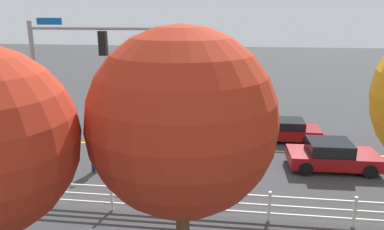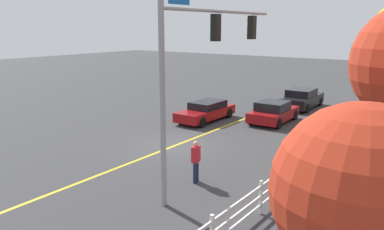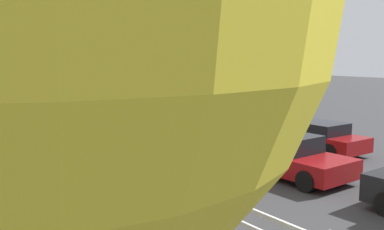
% 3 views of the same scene
% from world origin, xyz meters
% --- Properties ---
extents(ground_plane, '(120.00, 120.00, 0.00)m').
position_xyz_m(ground_plane, '(0.00, 0.00, 0.00)').
color(ground_plane, '#38383A').
extents(lane_center_stripe, '(28.00, 0.16, 0.01)m').
position_xyz_m(lane_center_stripe, '(-4.00, 0.00, 0.00)').
color(lane_center_stripe, gold).
rests_on(lane_center_stripe, ground_plane).
extents(signal_assembly, '(7.48, 0.38, 6.97)m').
position_xyz_m(signal_assembly, '(3.29, 3.96, 4.91)').
color(signal_assembly, gray).
rests_on(signal_assembly, ground_plane).
extents(car_0, '(4.17, 2.12, 1.37)m').
position_xyz_m(car_0, '(-7.72, 1.93, 0.66)').
color(car_0, maroon).
rests_on(car_0, ground_plane).
extents(car_1, '(4.70, 1.84, 1.26)m').
position_xyz_m(car_1, '(-5.63, -1.82, 0.63)').
color(car_1, maroon).
rests_on(car_1, ground_plane).
extents(pedestrian, '(0.46, 0.36, 1.69)m').
position_xyz_m(pedestrian, '(3.27, 3.68, 0.93)').
color(pedestrian, '#191E3F').
rests_on(pedestrian, ground_plane).
extents(white_rail_fence, '(26.10, 0.10, 1.15)m').
position_xyz_m(white_rail_fence, '(-3.00, 6.93, 0.60)').
color(white_rail_fence, white).
rests_on(white_rail_fence, ground_plane).
extents(tree_0, '(4.75, 4.75, 6.97)m').
position_xyz_m(tree_0, '(-1.85, 10.19, 4.59)').
color(tree_0, brown).
rests_on(tree_0, ground_plane).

